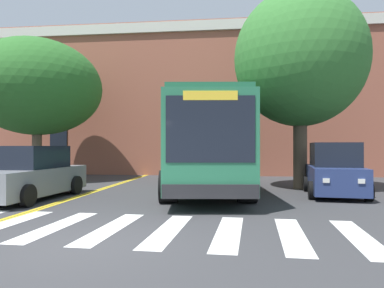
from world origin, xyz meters
name	(u,v)px	position (x,y,z in m)	size (l,w,h in m)	color
ground_plane	(80,244)	(0.00, 0.00, 0.00)	(120.00, 120.00, 0.00)	#38383A
crosswalk	(139,229)	(0.73, 1.32, 0.00)	(9.35, 3.54, 0.01)	white
lane_line_yellow_inner	(143,176)	(-2.80, 15.32, 0.00)	(0.12, 36.00, 0.01)	gold
lane_line_yellow_outer	(146,176)	(-2.64, 15.32, 0.00)	(0.12, 36.00, 0.01)	gold
city_bus	(205,143)	(1.49, 8.39, 1.86)	(3.82, 10.91, 3.42)	#28704C
car_grey_near_lane	(28,175)	(-4.10, 5.24, 0.80)	(2.29, 4.86, 1.76)	slate
car_navy_far_lane	(335,171)	(6.17, 7.34, 0.85)	(2.23, 3.79, 1.87)	navy
car_teal_behind_bus	(217,160)	(1.46, 17.43, 0.85)	(2.15, 4.04, 1.87)	#236B70
street_tree_curbside_large	(300,59)	(5.30, 9.28, 5.32)	(6.86, 6.94, 8.13)	brown
street_tree_curbside_small	(37,87)	(-7.31, 11.45, 4.74)	(8.46, 8.82, 7.18)	brown
building_facade	(162,104)	(-2.44, 19.12, 4.66)	(43.93, 6.96, 9.31)	#9E5642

